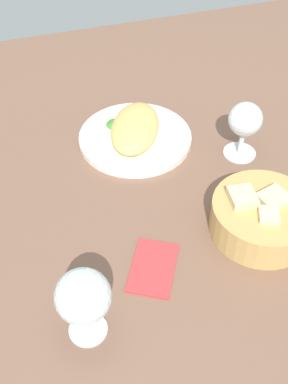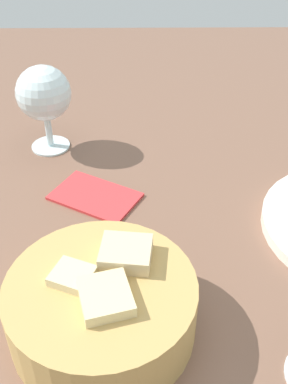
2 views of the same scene
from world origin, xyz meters
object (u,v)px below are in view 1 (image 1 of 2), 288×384
(plate, at_px, (135,138))
(wine_glass_far, at_px, (245,122))
(wine_glass_near, at_px, (83,298))
(folded_napkin, at_px, (153,267))
(bread_basket, at_px, (262,216))

(plate, relative_size, wine_glass_far, 1.97)
(wine_glass_near, relative_size, folded_napkin, 1.17)
(bread_basket, xyz_separation_m, wine_glass_far, (-0.20, 0.06, 0.05))
(plate, xyz_separation_m, folded_napkin, (0.33, -0.07, -0.00))
(bread_basket, distance_m, folded_napkin, 0.21)
(plate, height_order, bread_basket, bread_basket)
(bread_basket, bearing_deg, wine_glass_near, -73.18)
(wine_glass_near, relative_size, wine_glass_far, 1.07)
(wine_glass_far, distance_m, folded_napkin, 0.35)
(wine_glass_near, bearing_deg, bread_basket, 106.82)
(bread_basket, relative_size, wine_glass_far, 1.48)
(bread_basket, height_order, wine_glass_far, wine_glass_far)
(wine_glass_near, height_order, folded_napkin, wine_glass_near)
(wine_glass_far, bearing_deg, plate, -118.81)
(plate, bearing_deg, wine_glass_far, 61.19)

